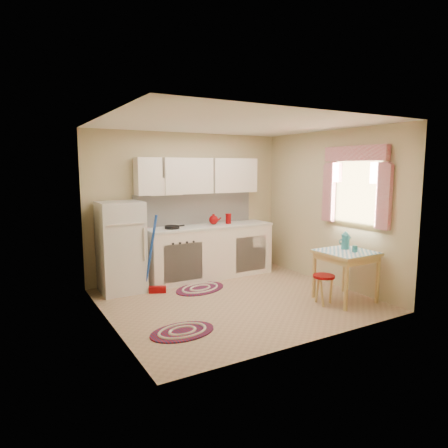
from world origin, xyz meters
The scene contains 14 objects.
room_shell centered at (0.16, 0.24, 1.60)m, with size 3.64×3.60×2.52m.
fridge centered at (-1.30, 1.25, 0.70)m, with size 0.65×0.60×1.40m, color silver.
broom centered at (-0.86, 0.90, 0.60)m, with size 0.28×0.12×1.20m, color #1A45A8, non-canonical shape.
base_cabinets centered at (0.26, 1.30, 0.44)m, with size 2.25×0.60×0.88m, color white.
countertop centered at (0.26, 1.30, 0.90)m, with size 2.27×0.62×0.04m, color silver.
frying_pan centered at (-0.46, 1.25, 0.94)m, with size 0.24×0.24×0.05m, color black.
red_kettle centered at (0.34, 1.30, 1.01)m, with size 0.18×0.16×0.18m, color #850406, non-canonical shape.
red_canister centered at (0.64, 1.30, 1.00)m, with size 0.10×0.10×0.16m, color #850406.
table centered at (1.37, -0.79, 0.36)m, with size 0.72×0.72×0.72m, color tan.
stool centered at (0.98, -0.75, 0.21)m, with size 0.30×0.30×0.42m, color #850406.
coffee_pot centered at (1.47, -0.67, 0.86)m, with size 0.14×0.12×0.29m, color teal, non-canonical shape.
mug centered at (1.42, -0.89, 0.77)m, with size 0.07×0.07×0.10m, color teal.
rug_center centered at (-0.21, 0.74, 0.01)m, with size 0.87×0.58×0.02m, color maroon, non-canonical shape.
rug_left centered at (-1.14, -0.66, 0.01)m, with size 0.79×0.53×0.02m, color maroon, non-canonical shape.
Camera 1 is at (-2.93, -4.75, 1.91)m, focal length 32.00 mm.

